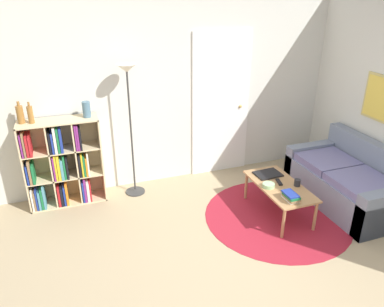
{
  "coord_description": "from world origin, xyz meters",
  "views": [
    {
      "loc": [
        -1.43,
        -2.43,
        2.65
      ],
      "look_at": [
        -0.11,
        1.3,
        0.85
      ],
      "focal_mm": 35.0,
      "sensor_mm": 36.0,
      "label": 1
    }
  ],
  "objects_px": {
    "bowl": "(269,185)",
    "cup": "(297,183)",
    "bottle_middle": "(30,114)",
    "vase_on_shelf": "(86,109)",
    "bookshelf": "(61,165)",
    "couch": "(350,182)",
    "coffee_table": "(280,188)",
    "laptop": "(268,174)",
    "bottle_left": "(20,114)",
    "floor_lamp": "(128,95)"
  },
  "relations": [
    {
      "from": "bowl",
      "to": "cup",
      "type": "distance_m",
      "value": 0.36
    },
    {
      "from": "cup",
      "to": "bottle_middle",
      "type": "distance_m",
      "value": 3.29
    },
    {
      "from": "vase_on_shelf",
      "to": "bowl",
      "type": "bearing_deg",
      "value": -31.26
    },
    {
      "from": "bowl",
      "to": "vase_on_shelf",
      "type": "height_order",
      "value": "vase_on_shelf"
    },
    {
      "from": "bookshelf",
      "to": "bowl",
      "type": "height_order",
      "value": "bookshelf"
    },
    {
      "from": "bookshelf",
      "to": "couch",
      "type": "xyz_separation_m",
      "value": [
        3.54,
        -1.24,
        -0.26
      ]
    },
    {
      "from": "coffee_table",
      "to": "cup",
      "type": "bearing_deg",
      "value": -24.51
    },
    {
      "from": "laptop",
      "to": "bottle_middle",
      "type": "relative_size",
      "value": 1.31
    },
    {
      "from": "vase_on_shelf",
      "to": "laptop",
      "type": "bearing_deg",
      "value": -23.07
    },
    {
      "from": "bottle_left",
      "to": "bookshelf",
      "type": "bearing_deg",
      "value": -4.54
    },
    {
      "from": "coffee_table",
      "to": "laptop",
      "type": "relative_size",
      "value": 2.93
    },
    {
      "from": "laptop",
      "to": "bottle_left",
      "type": "distance_m",
      "value": 3.12
    },
    {
      "from": "laptop",
      "to": "bowl",
      "type": "xyz_separation_m",
      "value": [
        -0.16,
        -0.29,
        0.01
      ]
    },
    {
      "from": "cup",
      "to": "couch",
      "type": "bearing_deg",
      "value": 2.01
    },
    {
      "from": "bookshelf",
      "to": "vase_on_shelf",
      "type": "xyz_separation_m",
      "value": [
        0.39,
        -0.0,
        0.69
      ]
    },
    {
      "from": "laptop",
      "to": "floor_lamp",
      "type": "bearing_deg",
      "value": 152.41
    },
    {
      "from": "vase_on_shelf",
      "to": "bookshelf",
      "type": "bearing_deg",
      "value": 179.94
    },
    {
      "from": "coffee_table",
      "to": "bottle_left",
      "type": "relative_size",
      "value": 3.73
    },
    {
      "from": "floor_lamp",
      "to": "vase_on_shelf",
      "type": "xyz_separation_m",
      "value": [
        -0.52,
        0.07,
        -0.15
      ]
    },
    {
      "from": "floor_lamp",
      "to": "couch",
      "type": "distance_m",
      "value": 3.08
    },
    {
      "from": "coffee_table",
      "to": "bottle_left",
      "type": "distance_m",
      "value": 3.23
    },
    {
      "from": "bookshelf",
      "to": "couch",
      "type": "distance_m",
      "value": 3.76
    },
    {
      "from": "bottle_left",
      "to": "bottle_middle",
      "type": "height_order",
      "value": "bottle_left"
    },
    {
      "from": "couch",
      "to": "bottle_middle",
      "type": "relative_size",
      "value": 6.09
    },
    {
      "from": "cup",
      "to": "vase_on_shelf",
      "type": "height_order",
      "value": "vase_on_shelf"
    },
    {
      "from": "cup",
      "to": "vase_on_shelf",
      "type": "xyz_separation_m",
      "value": [
        -2.29,
        1.27,
        0.79
      ]
    },
    {
      "from": "bowl",
      "to": "cup",
      "type": "xyz_separation_m",
      "value": [
        0.34,
        -0.09,
        0.02
      ]
    },
    {
      "from": "floor_lamp",
      "to": "bowl",
      "type": "relative_size",
      "value": 12.13
    },
    {
      "from": "bookshelf",
      "to": "laptop",
      "type": "xyz_separation_m",
      "value": [
        2.5,
        -0.9,
        -0.13
      ]
    },
    {
      "from": "bookshelf",
      "to": "cup",
      "type": "relative_size",
      "value": 13.26
    },
    {
      "from": "laptop",
      "to": "cup",
      "type": "distance_m",
      "value": 0.42
    },
    {
      "from": "couch",
      "to": "cup",
      "type": "distance_m",
      "value": 0.87
    },
    {
      "from": "laptop",
      "to": "bottle_left",
      "type": "xyz_separation_m",
      "value": [
        -2.86,
        0.92,
        0.84
      ]
    },
    {
      "from": "cup",
      "to": "bottle_left",
      "type": "bearing_deg",
      "value": 156.9
    },
    {
      "from": "cup",
      "to": "bowl",
      "type": "bearing_deg",
      "value": 165.56
    },
    {
      "from": "coffee_table",
      "to": "laptop",
      "type": "height_order",
      "value": "laptop"
    },
    {
      "from": "bottle_middle",
      "to": "bookshelf",
      "type": "bearing_deg",
      "value": 1.77
    },
    {
      "from": "couch",
      "to": "cup",
      "type": "xyz_separation_m",
      "value": [
        -0.85,
        -0.03,
        0.17
      ]
    },
    {
      "from": "floor_lamp",
      "to": "cup",
      "type": "bearing_deg",
      "value": -34.16
    },
    {
      "from": "cup",
      "to": "laptop",
      "type": "bearing_deg",
      "value": 116.62
    },
    {
      "from": "floor_lamp",
      "to": "bowl",
      "type": "distance_m",
      "value": 2.05
    },
    {
      "from": "bottle_middle",
      "to": "coffee_table",
      "type": "bearing_deg",
      "value": -23.21
    },
    {
      "from": "bookshelf",
      "to": "laptop",
      "type": "distance_m",
      "value": 2.65
    },
    {
      "from": "coffee_table",
      "to": "vase_on_shelf",
      "type": "distance_m",
      "value": 2.57
    },
    {
      "from": "bookshelf",
      "to": "couch",
      "type": "relative_size",
      "value": 0.72
    },
    {
      "from": "coffee_table",
      "to": "bottle_middle",
      "type": "xyz_separation_m",
      "value": [
        -2.75,
        1.18,
        0.88
      ]
    },
    {
      "from": "coffee_table",
      "to": "couch",
      "type": "bearing_deg",
      "value": -3.03
    },
    {
      "from": "laptop",
      "to": "cup",
      "type": "relative_size",
      "value": 3.95
    },
    {
      "from": "coffee_table",
      "to": "laptop",
      "type": "bearing_deg",
      "value": 90.3
    },
    {
      "from": "couch",
      "to": "bowl",
      "type": "bearing_deg",
      "value": 177.2
    }
  ]
}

